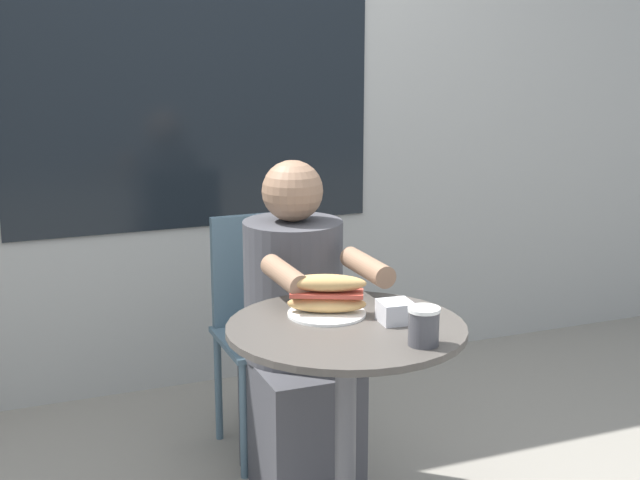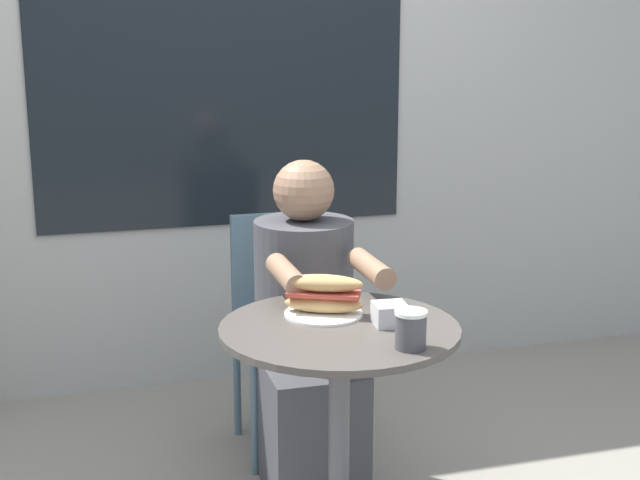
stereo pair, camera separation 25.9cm
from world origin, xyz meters
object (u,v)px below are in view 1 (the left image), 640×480
cafe_table (346,393)px  seated_diner (297,349)px  sandwich_on_plate (327,297)px  drink_cup (424,326)px  diner_chair (264,310)px

cafe_table → seated_diner: size_ratio=0.66×
cafe_table → sandwich_on_plate: (-0.02, 0.10, 0.26)m
seated_diner → drink_cup: seated_diner is taller
drink_cup → cafe_table: bearing=118.7°
cafe_table → diner_chair: 0.86m
cafe_table → drink_cup: size_ratio=7.31×
cafe_table → diner_chair: diner_chair is taller
cafe_table → seated_diner: 0.52m
diner_chair → seated_diner: bearing=90.2°
diner_chair → seated_diner: (-0.00, -0.35, -0.03)m
sandwich_on_plate → drink_cup: (0.14, -0.33, -0.00)m
seated_diner → drink_cup: bearing=96.0°
diner_chair → cafe_table: bearing=87.1°
diner_chair → drink_cup: (0.07, -1.08, 0.27)m
seated_diner → sandwich_on_plate: size_ratio=4.78×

